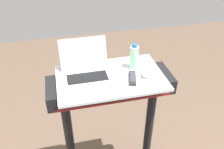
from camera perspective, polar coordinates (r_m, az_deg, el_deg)
desk_board at (r=1.71m, az=-0.38°, el=-0.74°), size 0.75×0.48×0.02m
laptop at (r=1.71m, az=-6.14°, el=1.27°), size 0.34×0.30×0.23m
computer_mouse at (r=1.73m, az=7.87°, el=0.28°), size 0.10×0.12×0.03m
water_bottle at (r=1.76m, az=5.17°, el=4.07°), size 0.06×0.06×0.19m
tv_remote at (r=1.68m, az=4.80°, el=-0.82°), size 0.09×0.17×0.02m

